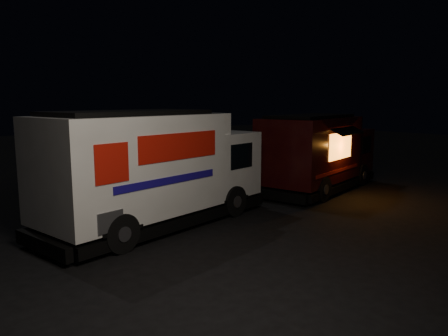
# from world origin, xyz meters

# --- Properties ---
(ground) EXTENTS (80.00, 80.00, 0.00)m
(ground) POSITION_xyz_m (0.00, 0.00, 0.00)
(ground) COLOR black
(ground) RESTS_ON ground
(white_truck) EXTENTS (7.76, 4.03, 3.35)m
(white_truck) POSITION_xyz_m (-0.42, 2.31, 1.67)
(white_truck) COLOR white
(white_truck) RESTS_ON ground
(red_truck) EXTENTS (6.98, 3.99, 3.07)m
(red_truck) POSITION_xyz_m (7.28, 2.76, 1.53)
(red_truck) COLOR black
(red_truck) RESTS_ON ground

